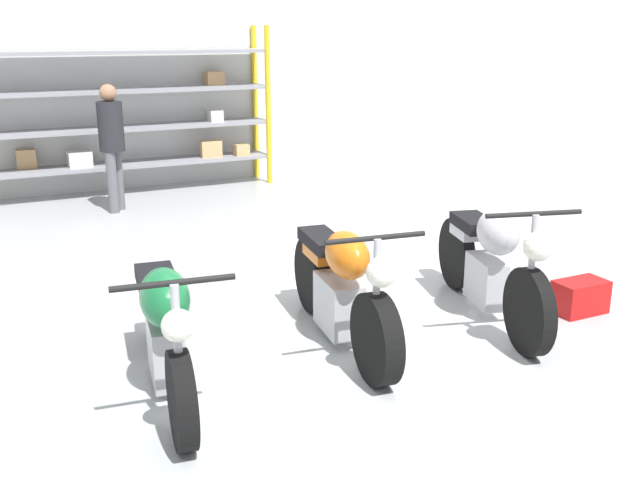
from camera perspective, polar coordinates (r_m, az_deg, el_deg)
name	(u,v)px	position (r m, az deg, el deg)	size (l,w,h in m)	color
ground_plane	(343,341)	(5.51, 1.84, -8.07)	(30.00, 30.00, 0.00)	#B2B7B7
back_wall	(142,64)	(11.02, -14.02, 13.48)	(30.00, 0.08, 3.60)	silver
shelving_rack	(116,114)	(10.62, -15.97, 9.69)	(4.61, 0.63, 2.35)	gold
motorcycle_green	(165,327)	(4.73, -12.29, -6.78)	(0.68, 1.99, 0.99)	black
motorcycle_orange	(341,287)	(5.32, 1.71, -3.75)	(0.69, 2.00, 1.02)	black
motorcycle_silver	(491,260)	(5.93, 13.51, -1.60)	(0.85, 2.04, 1.06)	black
person_browsing	(112,138)	(9.56, -16.33, 7.84)	(0.45, 0.45, 1.63)	#595960
toolbox	(580,297)	(6.36, 20.08, -4.29)	(0.44, 0.26, 0.28)	red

